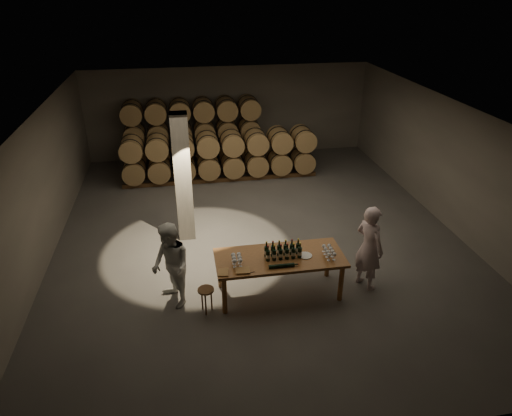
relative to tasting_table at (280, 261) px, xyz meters
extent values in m
plane|color=#55524F|center=(0.00, 2.50, -0.80)|extent=(12.00, 12.00, 0.00)
plane|color=#605E59|center=(0.00, 2.50, 2.40)|extent=(12.00, 12.00, 0.00)
plane|color=#686259|center=(0.00, 8.50, 0.80)|extent=(10.00, 0.00, 10.00)
plane|color=#686259|center=(0.00, -3.50, 0.80)|extent=(10.00, 0.00, 10.00)
plane|color=#686259|center=(-5.00, 2.50, 0.80)|extent=(0.00, 12.00, 12.00)
plane|color=#686259|center=(5.00, 2.50, 0.80)|extent=(0.00, 12.00, 12.00)
cube|color=slate|center=(-1.80, 2.70, 0.80)|extent=(0.40, 0.40, 3.20)
cylinder|color=brown|center=(-1.18, -0.43, -0.38)|extent=(0.10, 0.10, 0.84)
cylinder|color=brown|center=(1.18, -0.43, -0.38)|extent=(0.10, 0.10, 0.84)
cylinder|color=brown|center=(-1.18, 0.43, -0.38)|extent=(0.10, 0.10, 0.84)
cylinder|color=brown|center=(1.18, 0.43, -0.38)|extent=(0.10, 0.10, 0.84)
cube|color=brown|center=(0.00, 0.00, 0.07)|extent=(2.60, 1.10, 0.06)
cube|color=brown|center=(-1.35, 7.40, -0.74)|extent=(4.70, 0.10, 0.12)
cube|color=brown|center=(-1.35, 8.00, -0.74)|extent=(4.70, 0.10, 0.12)
cylinder|color=#A97D4C|center=(-3.30, 7.70, -0.33)|extent=(0.70, 0.95, 0.70)
cylinder|color=black|center=(-3.30, 7.44, -0.33)|extent=(0.73, 0.04, 0.73)
cylinder|color=black|center=(-3.30, 7.96, -0.33)|extent=(0.73, 0.04, 0.73)
cylinder|color=#A97D4C|center=(-2.52, 7.70, -0.33)|extent=(0.70, 0.95, 0.70)
cylinder|color=black|center=(-2.52, 7.44, -0.33)|extent=(0.73, 0.04, 0.73)
cylinder|color=black|center=(-2.52, 7.96, -0.33)|extent=(0.73, 0.04, 0.73)
cylinder|color=#A97D4C|center=(-1.74, 7.70, -0.33)|extent=(0.70, 0.95, 0.70)
cylinder|color=black|center=(-1.74, 7.44, -0.33)|extent=(0.73, 0.04, 0.73)
cylinder|color=black|center=(-1.74, 7.96, -0.33)|extent=(0.73, 0.04, 0.73)
cylinder|color=#A97D4C|center=(-0.96, 7.70, -0.33)|extent=(0.70, 0.95, 0.70)
cylinder|color=black|center=(-0.96, 7.44, -0.33)|extent=(0.73, 0.04, 0.73)
cylinder|color=black|center=(-0.96, 7.96, -0.33)|extent=(0.73, 0.04, 0.73)
cylinder|color=#A97D4C|center=(-0.18, 7.70, -0.33)|extent=(0.70, 0.95, 0.70)
cylinder|color=black|center=(-0.18, 7.44, -0.33)|extent=(0.73, 0.04, 0.73)
cylinder|color=black|center=(-0.18, 7.96, -0.33)|extent=(0.73, 0.04, 0.73)
cylinder|color=#A97D4C|center=(0.60, 7.70, -0.33)|extent=(0.70, 0.95, 0.70)
cylinder|color=black|center=(0.60, 7.44, -0.33)|extent=(0.73, 0.04, 0.73)
cylinder|color=black|center=(0.60, 7.96, -0.33)|extent=(0.73, 0.04, 0.73)
cylinder|color=#A97D4C|center=(-3.30, 7.70, 0.41)|extent=(0.70, 0.95, 0.70)
cylinder|color=black|center=(-3.30, 7.44, 0.41)|extent=(0.73, 0.04, 0.73)
cylinder|color=black|center=(-3.30, 7.96, 0.41)|extent=(0.73, 0.04, 0.73)
cylinder|color=#A97D4C|center=(-2.52, 7.70, 0.41)|extent=(0.70, 0.95, 0.70)
cylinder|color=black|center=(-2.52, 7.44, 0.41)|extent=(0.73, 0.04, 0.73)
cylinder|color=black|center=(-2.52, 7.96, 0.41)|extent=(0.73, 0.04, 0.73)
cylinder|color=#A97D4C|center=(-1.74, 7.70, 0.41)|extent=(0.70, 0.95, 0.70)
cylinder|color=black|center=(-1.74, 7.44, 0.41)|extent=(0.73, 0.04, 0.73)
cylinder|color=black|center=(-1.74, 7.96, 0.41)|extent=(0.73, 0.04, 0.73)
cylinder|color=#A97D4C|center=(-0.96, 7.70, 0.41)|extent=(0.70, 0.95, 0.70)
cylinder|color=black|center=(-0.96, 7.44, 0.41)|extent=(0.73, 0.04, 0.73)
cylinder|color=black|center=(-0.96, 7.96, 0.41)|extent=(0.73, 0.04, 0.73)
cylinder|color=#A97D4C|center=(-0.18, 7.70, 0.41)|extent=(0.70, 0.95, 0.70)
cylinder|color=black|center=(-0.18, 7.44, 0.41)|extent=(0.73, 0.04, 0.73)
cylinder|color=black|center=(-0.18, 7.96, 0.41)|extent=(0.73, 0.04, 0.73)
cylinder|color=#A97D4C|center=(0.60, 7.70, 0.41)|extent=(0.70, 0.95, 0.70)
cylinder|color=black|center=(0.60, 7.44, 0.41)|extent=(0.73, 0.04, 0.73)
cylinder|color=black|center=(0.60, 7.96, 0.41)|extent=(0.73, 0.04, 0.73)
cylinder|color=#A97D4C|center=(-3.30, 7.70, 1.15)|extent=(0.70, 0.95, 0.70)
cylinder|color=black|center=(-3.30, 7.44, 1.15)|extent=(0.73, 0.04, 0.73)
cylinder|color=black|center=(-3.30, 7.96, 1.15)|extent=(0.73, 0.04, 0.73)
cylinder|color=#A97D4C|center=(-2.52, 7.70, 1.15)|extent=(0.70, 0.95, 0.70)
cylinder|color=black|center=(-2.52, 7.44, 1.15)|extent=(0.73, 0.04, 0.73)
cylinder|color=black|center=(-2.52, 7.96, 1.15)|extent=(0.73, 0.04, 0.73)
cylinder|color=#A97D4C|center=(-1.74, 7.70, 1.15)|extent=(0.70, 0.95, 0.70)
cylinder|color=black|center=(-1.74, 7.44, 1.15)|extent=(0.73, 0.04, 0.73)
cylinder|color=black|center=(-1.74, 7.96, 1.15)|extent=(0.73, 0.04, 0.73)
cylinder|color=#A97D4C|center=(-0.96, 7.70, 1.15)|extent=(0.70, 0.95, 0.70)
cylinder|color=black|center=(-0.96, 7.44, 1.15)|extent=(0.73, 0.04, 0.73)
cylinder|color=black|center=(-0.96, 7.96, 1.15)|extent=(0.73, 0.04, 0.73)
cylinder|color=#A97D4C|center=(-0.18, 7.70, 1.15)|extent=(0.70, 0.95, 0.70)
cylinder|color=black|center=(-0.18, 7.44, 1.15)|extent=(0.73, 0.04, 0.73)
cylinder|color=black|center=(-0.18, 7.96, 1.15)|extent=(0.73, 0.04, 0.73)
cylinder|color=#A97D4C|center=(0.60, 7.70, 1.15)|extent=(0.70, 0.95, 0.70)
cylinder|color=black|center=(0.60, 7.44, 1.15)|extent=(0.73, 0.04, 0.73)
cylinder|color=black|center=(0.60, 7.96, 1.15)|extent=(0.73, 0.04, 0.73)
cube|color=brown|center=(-0.57, 6.00, -0.74)|extent=(6.26, 0.10, 0.12)
cube|color=brown|center=(-0.57, 6.60, -0.74)|extent=(6.26, 0.10, 0.12)
cylinder|color=#A97D4C|center=(-3.30, 6.30, -0.33)|extent=(0.70, 0.95, 0.70)
cylinder|color=black|center=(-3.30, 6.04, -0.33)|extent=(0.73, 0.04, 0.73)
cylinder|color=black|center=(-3.30, 6.56, -0.33)|extent=(0.73, 0.04, 0.73)
cylinder|color=#A97D4C|center=(-2.52, 6.30, -0.33)|extent=(0.70, 0.95, 0.70)
cylinder|color=black|center=(-2.52, 6.04, -0.33)|extent=(0.73, 0.04, 0.73)
cylinder|color=black|center=(-2.52, 6.56, -0.33)|extent=(0.73, 0.04, 0.73)
cylinder|color=#A97D4C|center=(-1.74, 6.30, -0.33)|extent=(0.70, 0.95, 0.70)
cylinder|color=black|center=(-1.74, 6.04, -0.33)|extent=(0.73, 0.04, 0.73)
cylinder|color=black|center=(-1.74, 6.56, -0.33)|extent=(0.73, 0.04, 0.73)
cylinder|color=#A97D4C|center=(-0.96, 6.30, -0.33)|extent=(0.70, 0.95, 0.70)
cylinder|color=black|center=(-0.96, 6.04, -0.33)|extent=(0.73, 0.04, 0.73)
cylinder|color=black|center=(-0.96, 6.56, -0.33)|extent=(0.73, 0.04, 0.73)
cylinder|color=#A97D4C|center=(-0.18, 6.30, -0.33)|extent=(0.70, 0.95, 0.70)
cylinder|color=black|center=(-0.18, 6.04, -0.33)|extent=(0.73, 0.04, 0.73)
cylinder|color=black|center=(-0.18, 6.56, -0.33)|extent=(0.73, 0.04, 0.73)
cylinder|color=#A97D4C|center=(0.60, 6.30, -0.33)|extent=(0.70, 0.95, 0.70)
cylinder|color=black|center=(0.60, 6.04, -0.33)|extent=(0.73, 0.04, 0.73)
cylinder|color=black|center=(0.60, 6.56, -0.33)|extent=(0.73, 0.04, 0.73)
cylinder|color=#A97D4C|center=(1.38, 6.30, -0.33)|extent=(0.70, 0.95, 0.70)
cylinder|color=black|center=(1.38, 6.04, -0.33)|extent=(0.73, 0.04, 0.73)
cylinder|color=black|center=(1.38, 6.56, -0.33)|extent=(0.73, 0.04, 0.73)
cylinder|color=#A97D4C|center=(2.16, 6.30, -0.33)|extent=(0.70, 0.95, 0.70)
cylinder|color=black|center=(2.16, 6.04, -0.33)|extent=(0.73, 0.04, 0.73)
cylinder|color=black|center=(2.16, 6.56, -0.33)|extent=(0.73, 0.04, 0.73)
cylinder|color=#A97D4C|center=(-3.30, 6.30, 0.41)|extent=(0.70, 0.95, 0.70)
cylinder|color=black|center=(-3.30, 6.04, 0.41)|extent=(0.73, 0.04, 0.73)
cylinder|color=black|center=(-3.30, 6.56, 0.41)|extent=(0.73, 0.04, 0.73)
cylinder|color=#A97D4C|center=(-2.52, 6.30, 0.41)|extent=(0.70, 0.95, 0.70)
cylinder|color=black|center=(-2.52, 6.04, 0.41)|extent=(0.73, 0.04, 0.73)
cylinder|color=black|center=(-2.52, 6.56, 0.41)|extent=(0.73, 0.04, 0.73)
cylinder|color=#A97D4C|center=(-1.74, 6.30, 0.41)|extent=(0.70, 0.95, 0.70)
cylinder|color=black|center=(-1.74, 6.04, 0.41)|extent=(0.73, 0.04, 0.73)
cylinder|color=black|center=(-1.74, 6.56, 0.41)|extent=(0.73, 0.04, 0.73)
cylinder|color=#A97D4C|center=(-0.96, 6.30, 0.41)|extent=(0.70, 0.95, 0.70)
cylinder|color=black|center=(-0.96, 6.04, 0.41)|extent=(0.73, 0.04, 0.73)
cylinder|color=black|center=(-0.96, 6.56, 0.41)|extent=(0.73, 0.04, 0.73)
cylinder|color=#A97D4C|center=(-0.18, 6.30, 0.41)|extent=(0.70, 0.95, 0.70)
cylinder|color=black|center=(-0.18, 6.04, 0.41)|extent=(0.73, 0.04, 0.73)
cylinder|color=black|center=(-0.18, 6.56, 0.41)|extent=(0.73, 0.04, 0.73)
cylinder|color=#A97D4C|center=(0.60, 6.30, 0.41)|extent=(0.70, 0.95, 0.70)
cylinder|color=black|center=(0.60, 6.04, 0.41)|extent=(0.73, 0.04, 0.73)
cylinder|color=black|center=(0.60, 6.56, 0.41)|extent=(0.73, 0.04, 0.73)
cylinder|color=#A97D4C|center=(1.38, 6.30, 0.41)|extent=(0.70, 0.95, 0.70)
cylinder|color=black|center=(1.38, 6.04, 0.41)|extent=(0.73, 0.04, 0.73)
cylinder|color=black|center=(1.38, 6.56, 0.41)|extent=(0.73, 0.04, 0.73)
cylinder|color=#A97D4C|center=(2.16, 6.30, 0.41)|extent=(0.70, 0.95, 0.70)
cylinder|color=black|center=(2.16, 6.04, 0.41)|extent=(0.73, 0.04, 0.73)
cylinder|color=black|center=(2.16, 6.56, 0.41)|extent=(0.73, 0.04, 0.73)
cylinder|color=black|center=(-0.27, -0.10, 0.22)|extent=(0.08, 0.08, 0.23)
cylinder|color=silver|center=(-0.27, -0.10, 0.21)|extent=(0.09, 0.09, 0.07)
cylinder|color=black|center=(-0.27, -0.10, 0.38)|extent=(0.03, 0.03, 0.10)
cylinder|color=gold|center=(-0.27, -0.10, 0.44)|extent=(0.04, 0.04, 0.03)
cylinder|color=black|center=(-0.27, 0.05, 0.22)|extent=(0.08, 0.08, 0.23)
cylinder|color=silver|center=(-0.27, 0.05, 0.21)|extent=(0.09, 0.09, 0.07)
cylinder|color=black|center=(-0.27, 0.05, 0.38)|extent=(0.03, 0.03, 0.10)
cylinder|color=maroon|center=(-0.27, 0.05, 0.44)|extent=(0.04, 0.04, 0.03)
cylinder|color=black|center=(-0.14, -0.10, 0.22)|extent=(0.08, 0.08, 0.23)
cylinder|color=silver|center=(-0.14, -0.10, 0.21)|extent=(0.09, 0.09, 0.07)
cylinder|color=black|center=(-0.14, -0.10, 0.38)|extent=(0.03, 0.03, 0.10)
cylinder|color=maroon|center=(-0.14, -0.10, 0.44)|extent=(0.04, 0.04, 0.03)
cylinder|color=black|center=(-0.14, 0.05, 0.22)|extent=(0.08, 0.08, 0.23)
cylinder|color=silver|center=(-0.14, 0.05, 0.21)|extent=(0.09, 0.09, 0.07)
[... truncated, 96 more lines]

